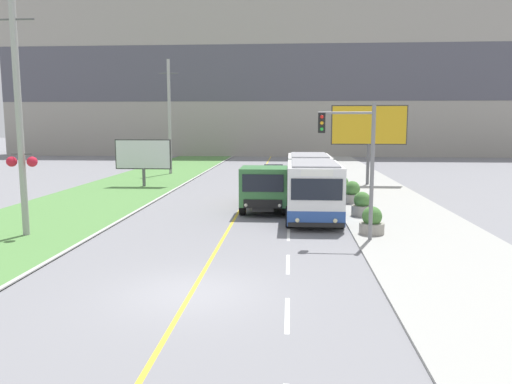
# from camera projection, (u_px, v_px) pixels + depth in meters

# --- Properties ---
(ground_plane) EXTENTS (300.00, 300.00, 0.00)m
(ground_plane) POSITION_uv_depth(u_px,v_px,m) (191.00, 293.00, 14.20)
(ground_plane) COLOR slate
(sidewalk_right) EXTENTS (6.00, 140.00, 0.08)m
(sidewalk_right) POSITION_uv_depth(u_px,v_px,m) (498.00, 299.00, 13.63)
(sidewalk_right) COLOR #9E9E99
(sidewalk_right) RESTS_ON ground_plane
(lane_marking_centre) EXTENTS (2.88, 140.00, 0.01)m
(lane_marking_centre) POSITION_uv_depth(u_px,v_px,m) (220.00, 265.00, 17.03)
(lane_marking_centre) COLOR gold
(lane_marking_centre) RESTS_ON ground_plane
(apartment_block_background) EXTENTS (80.00, 8.04, 22.81)m
(apartment_block_background) POSITION_uv_depth(u_px,v_px,m) (272.00, 79.00, 75.05)
(apartment_block_background) COLOR gray
(apartment_block_background) RESTS_ON ground_plane
(city_bus) EXTENTS (2.70, 11.89, 2.93)m
(city_bus) POSITION_uv_depth(u_px,v_px,m) (311.00, 184.00, 27.58)
(city_bus) COLOR white
(city_bus) RESTS_ON ground_plane
(dump_truck) EXTENTS (2.56, 6.65, 2.51)m
(dump_truck) POSITION_uv_depth(u_px,v_px,m) (265.00, 189.00, 27.21)
(dump_truck) COLOR black
(dump_truck) RESTS_ON ground_plane
(car_distant) EXTENTS (1.80, 4.30, 1.45)m
(car_distant) POSITION_uv_depth(u_px,v_px,m) (273.00, 175.00, 40.30)
(car_distant) COLOR silver
(car_distant) RESTS_ON ground_plane
(utility_pole_near) EXTENTS (1.80, 0.44, 10.25)m
(utility_pole_near) POSITION_uv_depth(u_px,v_px,m) (19.00, 123.00, 20.92)
(utility_pole_near) COLOR #9E9E99
(utility_pole_near) RESTS_ON ground_plane
(utility_pole_far) EXTENTS (1.80, 0.28, 10.74)m
(utility_pole_far) POSITION_uv_depth(u_px,v_px,m) (169.00, 117.00, 47.10)
(utility_pole_far) COLOR #9E9E99
(utility_pole_far) RESTS_ON ground_plane
(traffic_light_mast) EXTENTS (2.28, 0.32, 5.63)m
(traffic_light_mast) POSITION_uv_depth(u_px,v_px,m) (356.00, 154.00, 20.05)
(traffic_light_mast) COLOR slate
(traffic_light_mast) RESTS_ON ground_plane
(billboard_large) EXTENTS (5.81, 0.24, 6.21)m
(billboard_large) POSITION_uv_depth(u_px,v_px,m) (369.00, 127.00, 38.48)
(billboard_large) COLOR #59595B
(billboard_large) RESTS_ON ground_plane
(billboard_small) EXTENTS (4.29, 0.24, 3.62)m
(billboard_small) POSITION_uv_depth(u_px,v_px,m) (143.00, 155.00, 37.92)
(billboard_small) COLOR #59595B
(billboard_small) RESTS_ON ground_plane
(planter_round_near) EXTENTS (1.07, 1.07, 1.20)m
(planter_round_near) POSITION_uv_depth(u_px,v_px,m) (372.00, 222.00, 21.46)
(planter_round_near) COLOR gray
(planter_round_near) RESTS_ON sidewalk_right
(planter_round_second) EXTENTS (1.06, 1.06, 1.26)m
(planter_round_second) POSITION_uv_depth(u_px,v_px,m) (362.00, 205.00, 25.59)
(planter_round_second) COLOR gray
(planter_round_second) RESTS_ON sidewalk_right
(planter_round_third) EXTENTS (1.16, 1.16, 1.33)m
(planter_round_third) POSITION_uv_depth(u_px,v_px,m) (352.00, 193.00, 29.73)
(planter_round_third) COLOR gray
(planter_round_third) RESTS_ON sidewalk_right
(planter_round_far) EXTENTS (1.02, 1.02, 1.16)m
(planter_round_far) POSITION_uv_depth(u_px,v_px,m) (342.00, 186.00, 33.89)
(planter_round_far) COLOR gray
(planter_round_far) RESTS_ON sidewalk_right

